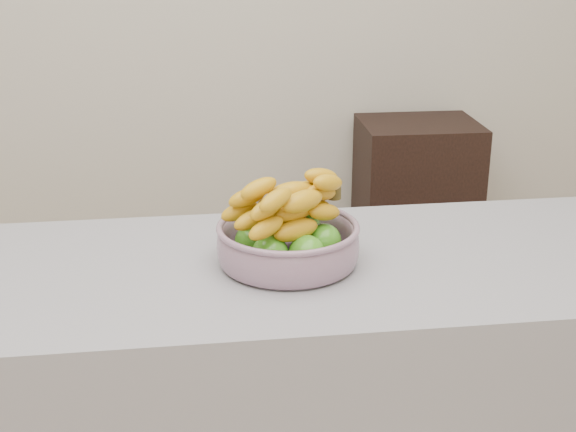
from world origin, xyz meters
name	(u,v)px	position (x,y,z in m)	size (l,w,h in m)	color
cabinet	(414,220)	(0.84, 1.78, 0.40)	(0.45, 0.36, 0.80)	black
fruit_bowl	(288,237)	(0.13, 0.33, 0.96)	(0.28, 0.28, 0.17)	#939CB0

